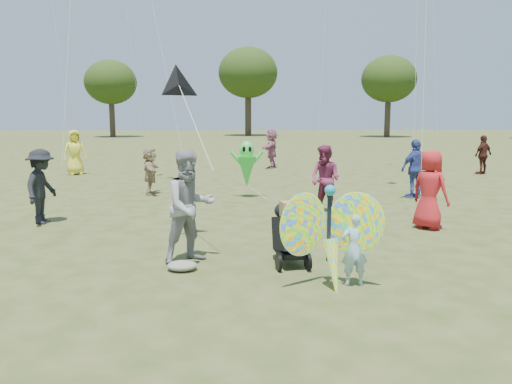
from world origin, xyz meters
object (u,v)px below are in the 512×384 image
crowd_d (150,171)px  adult_man (190,206)px  crowd_a (430,190)px  crowd_c (416,169)px  jogging_stroller (290,228)px  crowd_h (483,155)px  alien_kite (247,166)px  crowd_e (325,179)px  child_girl (354,249)px  butterfly_kite (331,237)px  crowd_b (42,186)px  crowd_g (75,152)px  crowd_j (271,149)px

crowd_d → adult_man: bearing=-171.4°
crowd_a → crowd_c: bearing=-52.4°
crowd_a → crowd_d: crowd_a is taller
jogging_stroller → crowd_c: bearing=45.8°
crowd_a → crowd_h: (6.50, 10.08, -0.04)m
jogging_stroller → alien_kite: size_ratio=0.63×
crowd_e → alien_kite: (-1.92, 2.52, 0.09)m
crowd_e → alien_kite: size_ratio=1.01×
child_girl → butterfly_kite: bearing=10.5°
adult_man → crowd_b: 4.93m
jogging_stroller → adult_man: bearing=163.1°
crowd_g → crowd_j: 8.88m
child_girl → crowd_h: (9.11, 13.70, 0.28)m
crowd_b → crowd_h: size_ratio=1.04×
adult_man → crowd_b: bearing=106.8°
child_girl → crowd_d: crowd_d is taller
crowd_g → crowd_e: bearing=-70.1°
crowd_g → alien_kite: bearing=-67.6°
crowd_g → butterfly_kite: 16.70m
crowd_h → alien_kite: (-10.36, -5.60, 0.13)m
crowd_c → jogging_stroller: crowd_c is taller
crowd_a → crowd_e: size_ratio=1.00×
crowd_h → alien_kite: size_ratio=0.96×
adult_man → alien_kite: (1.24, 6.72, 0.00)m
child_girl → crowd_j: (0.30, 16.84, 0.38)m
child_girl → crowd_g: 16.81m
child_girl → crowd_c: (3.88, 7.76, 0.34)m
crowd_d → crowd_c: bearing=-102.8°
crowd_e → crowd_j: 11.26m
crowd_d → crowd_g: bearing=30.3°
crowd_b → crowd_h: bearing=-52.5°
crowd_c → alien_kite: (-5.13, 0.34, 0.08)m
child_girl → crowd_g: (-8.30, 14.61, 0.40)m
child_girl → crowd_b: bearing=-40.0°
crowd_c → crowd_j: bearing=-89.2°
adult_man → crowd_d: size_ratio=1.28×
crowd_b → crowd_j: size_ratio=0.94×
crowd_g → jogging_stroller: (7.50, -13.46, -0.34)m
adult_man → crowd_c: adult_man is taller
jogging_stroller → alien_kite: 6.98m
crowd_j → butterfly_kite: bearing=15.7°
crowd_c → crowd_h: 7.91m
child_girl → jogging_stroller: size_ratio=1.01×
crowd_e → child_girl: bearing=-48.8°
child_girl → crowd_e: crowd_e is taller
adult_man → crowd_h: adult_man is taller
child_girl → alien_kite: alien_kite is taller
crowd_j → jogging_stroller: 15.73m
crowd_b → alien_kite: size_ratio=1.00×
crowd_a → crowd_e: bearing=9.4°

